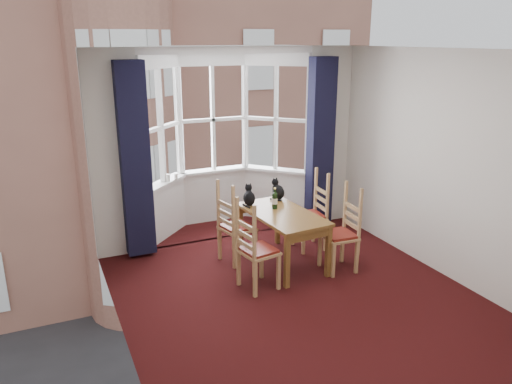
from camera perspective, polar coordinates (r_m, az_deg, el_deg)
floor at (r=5.90m, az=5.42°, el=-12.45°), size 4.50×4.50×0.00m
ceiling at (r=5.13m, az=6.34°, el=15.87°), size 4.50×4.50×0.00m
wall_left at (r=4.72m, az=-15.77°, el=-2.15°), size 0.00×4.50×4.50m
wall_right at (r=6.55m, az=21.24°, el=2.69°), size 0.00×4.50×4.50m
wall_near at (r=3.70m, az=23.56°, el=-8.45°), size 4.00×0.00×4.00m
wall_back_pier_left at (r=6.91m, az=-15.83°, el=3.94°), size 0.70×0.12×2.80m
wall_back_pier_right at (r=8.05m, az=8.13°, el=6.23°), size 0.70×0.12×2.80m
bay_window at (r=7.78m, az=-4.30°, el=5.98°), size 2.76×0.94×2.80m
curtain_left at (r=6.79m, az=-13.64°, el=3.43°), size 0.38×0.22×2.60m
curtain_right at (r=7.79m, az=7.37°, el=5.52°), size 0.38×0.22×2.60m
dining_table at (r=6.57m, az=3.01°, el=-3.14°), size 0.82×1.39×0.72m
chair_left_near at (r=5.95m, az=-0.45°, el=-7.01°), size 0.47×0.48×0.92m
chair_left_far at (r=6.66m, az=-2.81°, el=-4.30°), size 0.48×0.50×0.92m
chair_right_near at (r=6.57m, az=10.15°, el=-4.85°), size 0.42×0.44×0.92m
chair_right_far at (r=7.18m, az=6.77°, el=-2.76°), size 0.43×0.44×0.92m
cat_left at (r=6.79m, az=-0.80°, el=-0.57°), size 0.21×0.25×0.30m
cat_right at (r=7.06m, az=2.52°, el=0.12°), size 0.20×0.25×0.31m
wine_bottle at (r=6.65m, az=2.15°, el=-0.88°), size 0.07×0.07×0.29m
candle_tall at (r=7.51m, az=-10.02°, el=1.61°), size 0.06×0.06×0.11m
candle_short at (r=7.57m, az=-9.13°, el=1.73°), size 0.06×0.06×0.10m
street at (r=37.84m, az=-19.52°, el=2.62°), size 80.00×80.00×0.00m
tenement_building at (r=18.67m, az=-16.51°, el=12.52°), size 18.40×7.80×15.20m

